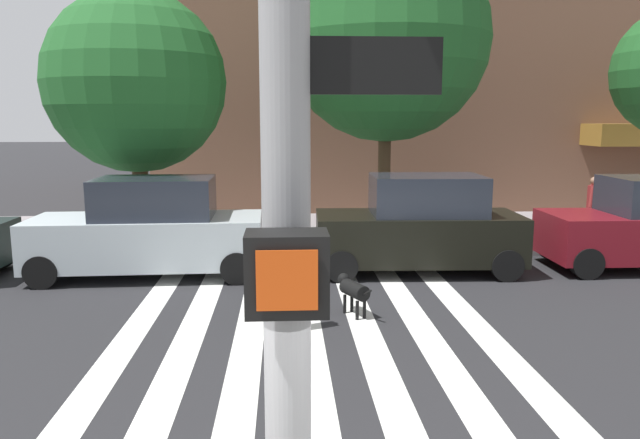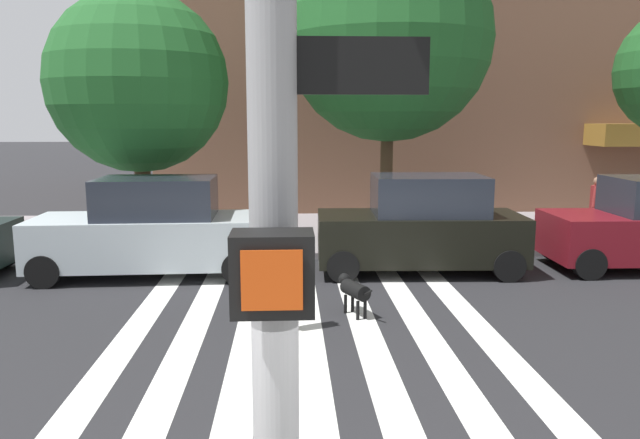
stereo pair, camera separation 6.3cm
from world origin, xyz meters
name	(u,v)px [view 2 (the right image)]	position (x,y,z in m)	size (l,w,h in m)	color
ground_plane	(306,347)	(0.00, 5.51, 0.00)	(160.00, 160.00, 0.00)	#232326
sidewalk_far	(297,233)	(0.00, 14.03, 0.07)	(80.00, 6.00, 0.15)	gray
crosswalk_stripes	(310,347)	(0.05, 5.51, 0.00)	(5.85, 10.43, 0.01)	silver
traffic_light_pole	(273,43)	(-0.28, -0.64, 3.52)	(0.74, 0.46, 5.80)	gray
parked_car_behind_first	(152,230)	(-3.11, 9.77, 0.97)	(4.77, 1.99, 2.06)	#B0BDC2
parked_car_third_in_line	(422,227)	(2.59, 9.76, 0.99)	(4.38, 2.00, 2.08)	black
street_tree_nearest	(138,83)	(-3.76, 11.96, 4.10)	(4.24, 4.24, 6.08)	#4C3823
street_tree_middle	(389,38)	(2.30, 12.77, 5.25)	(5.18, 5.18, 7.70)	#4C3823
pedestrian_dog_walker	(286,273)	(-0.29, 6.24, 0.93)	(0.68, 0.38, 1.64)	#6B6051
dog_on_leash	(354,290)	(0.84, 6.94, 0.44)	(0.53, 0.93, 0.65)	black
pedestrian_bystander	(596,204)	(7.70, 12.27, 1.08)	(0.53, 0.59, 1.64)	black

